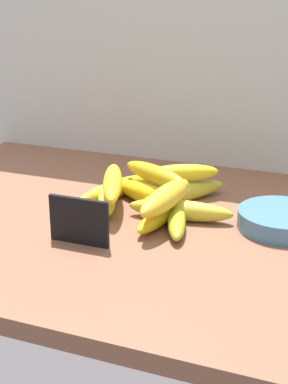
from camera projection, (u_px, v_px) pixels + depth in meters
The scene contains 15 objects.
counter_top at pixel (135, 226), 109.29cm from camera, with size 110.00×76.00×3.00cm, color brown.
back_wall at pixel (197, 30), 131.61cm from camera, with size 130.00×2.00×70.00cm, color silver.
chalkboard_sign at pixel (79, 223), 97.40cm from camera, with size 11.00×1.80×8.40cm.
fruit_bowl at pixel (282, 220), 104.13cm from camera, with size 16.30×16.30×3.37cm, color teal.
banana_0 at pixel (116, 189), 119.05cm from camera, with size 20.39×3.70×3.70cm, color yellow.
banana_1 at pixel (107, 198), 113.86cm from camera, with size 17.47×3.66×3.66cm, color #A1B533.
banana_2 at pixel (147, 194), 115.22cm from camera, with size 16.60×4.39×4.39cm, color yellow.
banana_3 at pixel (185, 192), 117.11cm from camera, with size 19.59×3.78×3.78cm, color gold.
banana_4 at pixel (180, 210), 107.73cm from camera, with size 20.10×3.95×3.95cm, color gold.
banana_5 at pixel (159, 217), 105.34cm from camera, with size 15.41×3.31×3.31cm, color yellow.
banana_6 at pixel (177, 221), 103.56cm from camera, with size 15.38×3.28×3.28cm, color #A8B827.
banana_7 at pixel (181, 173), 117.23cm from camera, with size 15.81×3.60×3.60cm, color yellow.
banana_8 at pixel (166, 197), 104.16cm from camera, with size 18.81×4.39×4.39cm, color gold.
banana_9 at pixel (156, 174), 114.43cm from camera, with size 17.84×3.63×3.63cm, color gold.
banana_10 at pixel (113, 182), 111.81cm from camera, with size 20.84×3.73×3.73cm, color yellow.
Camera 1 is at (38.03, -92.59, 45.89)cm, focal length 53.16 mm.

